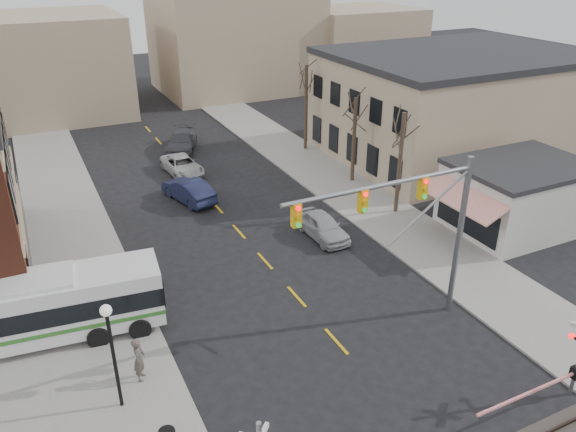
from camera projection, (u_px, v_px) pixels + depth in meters
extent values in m
plane|color=black|center=(360.00, 368.00, 23.90)|extent=(160.00, 160.00, 0.00)
cube|color=gray|center=(68.00, 222.00, 36.26)|extent=(5.00, 60.00, 0.12)
cube|color=gray|center=(324.00, 174.00, 43.78)|extent=(5.00, 60.00, 0.12)
cube|color=tan|center=(16.00, 191.00, 30.21)|extent=(0.10, 15.00, 0.50)
cube|color=black|center=(25.00, 232.00, 31.30)|extent=(0.08, 13.00, 2.60)
cube|color=tan|center=(455.00, 106.00, 46.99)|extent=(20.00, 15.00, 8.00)
cube|color=#262628|center=(462.00, 54.00, 45.13)|extent=(20.30, 15.30, 0.50)
cube|color=beige|center=(518.00, 198.00, 35.00)|extent=(8.00, 6.00, 4.00)
cube|color=#262628|center=(524.00, 166.00, 34.06)|extent=(8.20, 6.20, 0.30)
cube|color=red|center=(460.00, 197.00, 32.67)|extent=(1.68, 6.00, 0.87)
cylinder|color=#382B21|center=(400.00, 164.00, 36.21)|extent=(0.28, 0.28, 6.75)
cylinder|color=#382B21|center=(354.00, 140.00, 41.27)|extent=(0.28, 0.28, 6.30)
cylinder|color=#382B21|center=(306.00, 108.00, 47.61)|extent=(0.28, 0.28, 7.20)
cube|color=silver|center=(20.00, 311.00, 24.60)|extent=(12.34, 3.94, 2.68)
cube|color=black|center=(20.00, 308.00, 24.53)|extent=(12.38, 3.99, 0.91)
cube|color=#317025|center=(23.00, 323.00, 24.88)|extent=(12.38, 3.99, 0.20)
cylinder|color=black|center=(26.00, 334.00, 25.17)|extent=(1.29, 2.72, 1.01)
cylinder|color=gray|center=(459.00, 238.00, 26.03)|extent=(0.28, 0.28, 8.00)
cylinder|color=gray|center=(383.00, 185.00, 22.69)|extent=(9.14, 0.20, 0.20)
cube|color=gold|center=(423.00, 188.00, 23.73)|extent=(0.35, 0.30, 1.00)
cube|color=gold|center=(363.00, 201.00, 22.54)|extent=(0.35, 0.30, 1.00)
cube|color=gold|center=(296.00, 215.00, 21.35)|extent=(0.35, 0.30, 1.00)
sphere|color=#FF0C0C|center=(572.00, 336.00, 21.91)|extent=(0.26, 0.26, 0.26)
cube|color=black|center=(576.00, 373.00, 22.08)|extent=(0.35, 0.35, 0.50)
cube|color=#FF0C0C|center=(528.00, 394.00, 21.05)|extent=(5.00, 0.10, 0.10)
cylinder|color=black|center=(115.00, 361.00, 20.93)|extent=(0.14, 0.14, 4.30)
sphere|color=silver|center=(106.00, 310.00, 19.92)|extent=(0.44, 0.44, 0.44)
imported|color=#A5A5AA|center=(322.00, 226.00, 34.28)|extent=(1.92, 4.48, 1.51)
imported|color=#161B38|center=(189.00, 190.00, 39.13)|extent=(2.89, 5.14, 1.60)
imported|color=#B3B3B3|center=(182.00, 165.00, 43.80)|extent=(2.63, 5.05, 1.36)
imported|color=#414146|center=(181.00, 141.00, 48.74)|extent=(4.37, 6.08, 1.63)
imported|color=#524942|center=(139.00, 359.00, 22.77)|extent=(0.71, 0.85, 1.97)
imported|color=#393E64|center=(51.00, 324.00, 25.26)|extent=(0.90, 0.93, 1.51)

